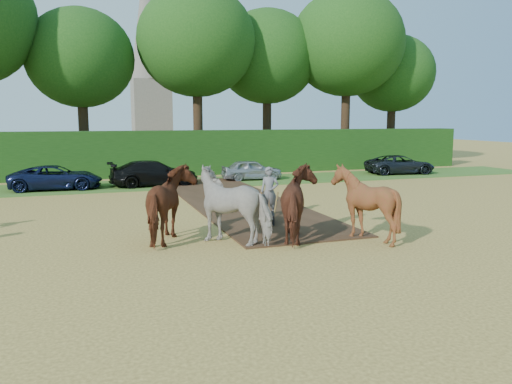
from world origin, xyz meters
The scene contains 8 objects.
ground centered at (0.00, 0.00, 0.00)m, with size 120.00×120.00×0.00m, color gold.
earth_strip centered at (1.50, 7.00, 0.03)m, with size 4.50×17.00×0.05m, color #472D1C.
grass_verge centered at (0.00, 14.00, 0.01)m, with size 50.00×5.00×0.03m, color #38601E.
hedgerow centered at (0.00, 18.50, 1.50)m, with size 46.00×1.60×3.00m, color #14380F.
plough_team centered at (0.33, -0.58, 1.17)m, with size 8.17×6.06×2.35m.
parked_cars centered at (-0.56, 13.84, 0.68)m, with size 35.64×3.14×1.45m.
treeline centered at (-1.69, 21.69, 8.97)m, with size 48.70×10.60×14.21m.
church centered at (4.00, 55.00, 13.73)m, with size 5.20×5.20×27.00m.
Camera 1 is at (-5.13, -15.01, 3.81)m, focal length 35.00 mm.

